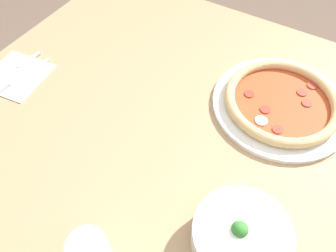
# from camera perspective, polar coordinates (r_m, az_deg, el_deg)

# --- Properties ---
(ground_plane) EXTENTS (8.00, 8.00, 0.00)m
(ground_plane) POSITION_cam_1_polar(r_m,az_deg,el_deg) (1.44, 3.63, -19.53)
(ground_plane) COLOR brown
(dining_table) EXTENTS (1.36, 1.09, 0.72)m
(dining_table) POSITION_cam_1_polar(r_m,az_deg,el_deg) (0.85, 5.82, -6.27)
(dining_table) COLOR tan
(dining_table) RESTS_ON ground_plane
(pizza) EXTENTS (0.35, 0.35, 0.04)m
(pizza) POSITION_cam_1_polar(r_m,az_deg,el_deg) (0.89, 19.11, 3.94)
(pizza) COLOR white
(pizza) RESTS_ON dining_table
(bowl) EXTENTS (0.19, 0.19, 0.08)m
(bowl) POSITION_cam_1_polar(r_m,az_deg,el_deg) (0.66, 12.53, -18.24)
(bowl) COLOR white
(bowl) RESTS_ON dining_table
(napkin) EXTENTS (0.18, 0.18, 0.00)m
(napkin) POSITION_cam_1_polar(r_m,az_deg,el_deg) (1.02, -24.91, 7.98)
(napkin) COLOR white
(napkin) RESTS_ON dining_table
(fork) EXTENTS (0.03, 0.19, 0.00)m
(fork) POSITION_cam_1_polar(r_m,az_deg,el_deg) (1.00, -24.02, 7.78)
(fork) COLOR silver
(fork) RESTS_ON napkin
(knife) EXTENTS (0.03, 0.20, 0.01)m
(knife) POSITION_cam_1_polar(r_m,az_deg,el_deg) (1.03, -25.33, 8.75)
(knife) COLOR silver
(knife) RESTS_ON napkin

